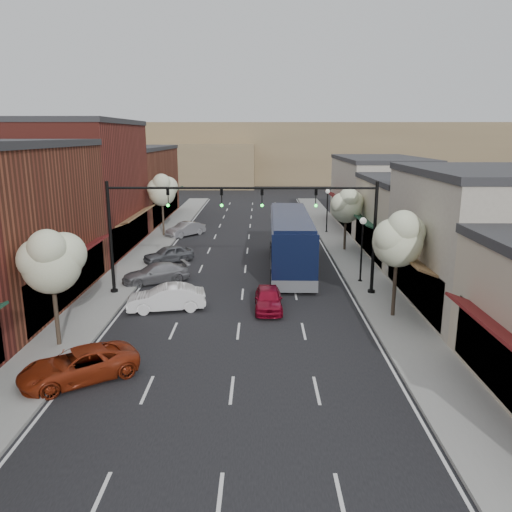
{
  "coord_description": "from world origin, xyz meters",
  "views": [
    {
      "loc": [
        1.09,
        -21.6,
        9.66
      ],
      "look_at": [
        0.83,
        9.05,
        2.2
      ],
      "focal_mm": 35.0,
      "sensor_mm": 36.0,
      "label": 1
    }
  ],
  "objects_px": {
    "parked_car_c": "(156,273)",
    "parked_car_d": "(168,254)",
    "signal_mast_right": "(336,221)",
    "tree_left_near": "(51,260)",
    "tree_right_near": "(399,238)",
    "parked_car_e": "(186,229)",
    "signal_mast_left": "(149,221)",
    "lamp_post_far": "(327,203)",
    "coach_bus": "(290,241)",
    "tree_left_far": "(162,189)",
    "parked_car_b": "(166,298)",
    "tree_right_far": "(347,205)",
    "red_hatchback": "(268,299)",
    "lamp_post_near": "(362,239)",
    "parked_car_a": "(79,365)"
  },
  "relations": [
    {
      "from": "parked_car_c",
      "to": "parked_car_d",
      "type": "xyz_separation_m",
      "value": [
        -0.12,
        5.44,
        0.01
      ]
    },
    {
      "from": "signal_mast_right",
      "to": "tree_left_near",
      "type": "distance_m",
      "value": 16.05
    },
    {
      "from": "parked_car_d",
      "to": "tree_right_near",
      "type": "bearing_deg",
      "value": 17.81
    },
    {
      "from": "parked_car_e",
      "to": "signal_mast_left",
      "type": "bearing_deg",
      "value": -47.95
    },
    {
      "from": "signal_mast_right",
      "to": "parked_car_d",
      "type": "relative_size",
      "value": 2.12
    },
    {
      "from": "lamp_post_far",
      "to": "coach_bus",
      "type": "distance_m",
      "value": 14.5
    },
    {
      "from": "coach_bus",
      "to": "parked_car_d",
      "type": "xyz_separation_m",
      "value": [
        -9.34,
        1.67,
        -1.43
      ]
    },
    {
      "from": "tree_left_far",
      "to": "parked_car_b",
      "type": "distance_m",
      "value": 21.59
    },
    {
      "from": "tree_left_far",
      "to": "parked_car_c",
      "type": "height_order",
      "value": "tree_left_far"
    },
    {
      "from": "tree_right_far",
      "to": "red_hatchback",
      "type": "height_order",
      "value": "tree_right_far"
    },
    {
      "from": "tree_left_near",
      "to": "lamp_post_far",
      "type": "height_order",
      "value": "tree_left_near"
    },
    {
      "from": "lamp_post_near",
      "to": "lamp_post_far",
      "type": "height_order",
      "value": "same"
    },
    {
      "from": "parked_car_e",
      "to": "tree_left_far",
      "type": "bearing_deg",
      "value": -128.48
    },
    {
      "from": "signal_mast_left",
      "to": "red_hatchback",
      "type": "distance_m",
      "value": 8.68
    },
    {
      "from": "tree_right_far",
      "to": "coach_bus",
      "type": "distance_m",
      "value": 7.84
    },
    {
      "from": "tree_right_far",
      "to": "lamp_post_near",
      "type": "distance_m",
      "value": 9.51
    },
    {
      "from": "tree_left_far",
      "to": "parked_car_c",
      "type": "bearing_deg",
      "value": -81.33
    },
    {
      "from": "tree_right_far",
      "to": "tree_left_far",
      "type": "height_order",
      "value": "tree_left_far"
    },
    {
      "from": "parked_car_b",
      "to": "parked_car_c",
      "type": "relative_size",
      "value": 0.98
    },
    {
      "from": "tree_right_near",
      "to": "tree_left_near",
      "type": "xyz_separation_m",
      "value": [
        -16.6,
        -4.0,
        -0.23
      ]
    },
    {
      "from": "lamp_post_near",
      "to": "tree_left_far",
      "type": "bearing_deg",
      "value": 136.11
    },
    {
      "from": "red_hatchback",
      "to": "tree_left_far",
      "type": "bearing_deg",
      "value": 114.75
    },
    {
      "from": "tree_left_near",
      "to": "parked_car_c",
      "type": "bearing_deg",
      "value": 77.39
    },
    {
      "from": "signal_mast_left",
      "to": "lamp_post_far",
      "type": "xyz_separation_m",
      "value": [
        13.42,
        20.0,
        -1.62
      ]
    },
    {
      "from": "tree_left_near",
      "to": "parked_car_b",
      "type": "bearing_deg",
      "value": 51.81
    },
    {
      "from": "signal_mast_left",
      "to": "coach_bus",
      "type": "relative_size",
      "value": 0.62
    },
    {
      "from": "coach_bus",
      "to": "lamp_post_far",
      "type": "bearing_deg",
      "value": 72.79
    },
    {
      "from": "parked_car_a",
      "to": "tree_left_far",
      "type": "bearing_deg",
      "value": 149.92
    },
    {
      "from": "tree_left_near",
      "to": "parked_car_e",
      "type": "bearing_deg",
      "value": 85.55
    },
    {
      "from": "lamp_post_near",
      "to": "parked_car_b",
      "type": "distance_m",
      "value": 13.36
    },
    {
      "from": "parked_car_e",
      "to": "parked_car_b",
      "type": "bearing_deg",
      "value": -44.38
    },
    {
      "from": "tree_left_far",
      "to": "parked_car_a",
      "type": "height_order",
      "value": "tree_left_far"
    },
    {
      "from": "coach_bus",
      "to": "parked_car_a",
      "type": "bearing_deg",
      "value": -117.73
    },
    {
      "from": "tree_left_near",
      "to": "parked_car_c",
      "type": "xyz_separation_m",
      "value": [
        2.36,
        10.53,
        -3.57
      ]
    },
    {
      "from": "red_hatchback",
      "to": "parked_car_a",
      "type": "height_order",
      "value": "red_hatchback"
    },
    {
      "from": "tree_left_near",
      "to": "parked_car_a",
      "type": "relative_size",
      "value": 1.22
    },
    {
      "from": "signal_mast_right",
      "to": "parked_car_e",
      "type": "distance_m",
      "value": 22.19
    },
    {
      "from": "lamp_post_far",
      "to": "parked_car_a",
      "type": "distance_m",
      "value": 34.3
    },
    {
      "from": "coach_bus",
      "to": "parked_car_b",
      "type": "height_order",
      "value": "coach_bus"
    },
    {
      "from": "tree_left_near",
      "to": "parked_car_e",
      "type": "relative_size",
      "value": 1.38
    },
    {
      "from": "signal_mast_right",
      "to": "lamp_post_near",
      "type": "distance_m",
      "value": 3.69
    },
    {
      "from": "lamp_post_near",
      "to": "lamp_post_far",
      "type": "relative_size",
      "value": 1.0
    },
    {
      "from": "tree_right_far",
      "to": "lamp_post_far",
      "type": "relative_size",
      "value": 1.22
    },
    {
      "from": "lamp_post_near",
      "to": "parked_car_b",
      "type": "relative_size",
      "value": 1.02
    },
    {
      "from": "signal_mast_right",
      "to": "red_hatchback",
      "type": "relative_size",
      "value": 2.15
    },
    {
      "from": "lamp_post_near",
      "to": "parked_car_a",
      "type": "height_order",
      "value": "lamp_post_near"
    },
    {
      "from": "signal_mast_right",
      "to": "parked_car_c",
      "type": "bearing_deg",
      "value": 167.85
    },
    {
      "from": "signal_mast_left",
      "to": "tree_right_far",
      "type": "relative_size",
      "value": 1.51
    },
    {
      "from": "parked_car_b",
      "to": "tree_left_near",
      "type": "bearing_deg",
      "value": -48.9
    },
    {
      "from": "tree_left_far",
      "to": "parked_car_a",
      "type": "relative_size",
      "value": 1.32
    }
  ]
}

